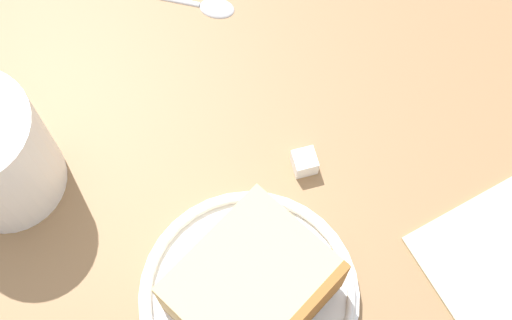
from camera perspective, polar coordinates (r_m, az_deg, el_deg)
The scene contains 5 objects.
ground_plane at distance 57.68cm, azimuth -1.95°, elevation -2.13°, with size 156.99×156.99×3.11cm, color #936D47.
small_plate at distance 52.75cm, azimuth -0.53°, elevation -10.45°, with size 15.49×15.49×1.80cm.
cake_slice at distance 49.47cm, azimuth -0.33°, elevation -9.85°, with size 11.27×12.04×6.03cm.
teaspoon at distance 63.72cm, azimuth -5.26°, elevation 12.15°, with size 9.18×11.86×0.80cm.
sugar_cube at distance 55.93cm, azimuth 3.76°, elevation -0.17°, with size 1.73×1.73×1.73cm, color white.
Camera 1 is at (-19.30, 6.25, 52.44)cm, focal length 51.85 mm.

